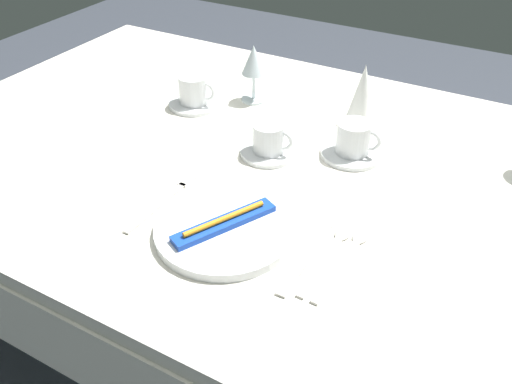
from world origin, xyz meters
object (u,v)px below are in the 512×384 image
toothbrush_package (224,222)px  coffee_cup_right (354,138)px  spoon_soup (330,252)px  fork_outer (164,200)px  spoon_dessert (347,256)px  coffee_cup_left (270,138)px  wine_glass_centre (254,63)px  napkin_folded (363,93)px  coffee_cup_far (194,89)px  dinner_plate (225,229)px  dinner_knife (308,255)px

toothbrush_package → coffee_cup_right: coffee_cup_right is taller
coffee_cup_right → spoon_soup: bearing=-75.5°
fork_outer → spoon_dessert: bearing=3.7°
coffee_cup_left → wine_glass_centre: wine_glass_centre is taller
fork_outer → spoon_soup: bearing=3.4°
wine_glass_centre → coffee_cup_left: bearing=-53.2°
wine_glass_centre → napkin_folded: (0.29, 0.03, -0.03)m
toothbrush_package → spoon_dessert: toothbrush_package is taller
coffee_cup_right → fork_outer: bearing=-127.3°
toothbrush_package → coffee_cup_far: bearing=130.2°
dinner_plate → dinner_knife: size_ratio=1.13×
fork_outer → dinner_knife: 0.32m
fork_outer → dinner_knife: size_ratio=0.93×
dinner_plate → toothbrush_package: toothbrush_package is taller
dinner_plate → coffee_cup_left: (-0.06, 0.29, 0.03)m
spoon_dessert → coffee_cup_right: (-0.12, 0.33, 0.04)m
dinner_plate → coffee_cup_far: bearing=130.2°
napkin_folded → fork_outer: bearing=-113.0°
coffee_cup_right → coffee_cup_far: (-0.46, 0.03, 0.00)m
dinner_plate → coffee_cup_left: 0.30m
coffee_cup_left → coffee_cup_far: coffee_cup_far is taller
dinner_plate → toothbrush_package: size_ratio=1.29×
spoon_soup → coffee_cup_right: coffee_cup_right is taller
spoon_dessert → coffee_cup_far: bearing=147.8°
fork_outer → spoon_soup: size_ratio=1.06×
coffee_cup_far → toothbrush_package: bearing=-49.8°
fork_outer → coffee_cup_right: size_ratio=2.11×
toothbrush_package → spoon_soup: toothbrush_package is taller
dinner_knife → spoon_soup: 0.04m
spoon_dessert → wine_glass_centre: (-0.45, 0.46, 0.10)m
spoon_soup → spoon_dessert: bearing=7.6°
spoon_soup → coffee_cup_left: bearing=136.3°
coffee_cup_far → dinner_knife: bearing=-37.6°
toothbrush_package → coffee_cup_right: bearing=73.9°
spoon_soup → coffee_cup_right: (-0.09, 0.33, 0.04)m
fork_outer → coffee_cup_left: bearing=69.1°
dinner_knife → napkin_folded: 0.55m
napkin_folded → dinner_knife: bearing=-79.2°
toothbrush_package → spoon_soup: (0.19, 0.05, -0.02)m
wine_glass_centre → toothbrush_package: bearing=-66.1°
fork_outer → coffee_cup_far: coffee_cup_far is taller
wine_glass_centre → fork_outer: bearing=-82.1°
napkin_folded → spoon_dessert: bearing=-71.9°
dinner_knife → wine_glass_centre: bearing=128.1°
spoon_dessert → coffee_cup_right: 0.35m
spoon_dessert → coffee_cup_left: coffee_cup_left is taller
spoon_dessert → fork_outer: bearing=-176.3°
dinner_plate → spoon_soup: (0.19, 0.05, -0.01)m
coffee_cup_right → coffee_cup_left: bearing=-152.3°
fork_outer → coffee_cup_left: size_ratio=2.23×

